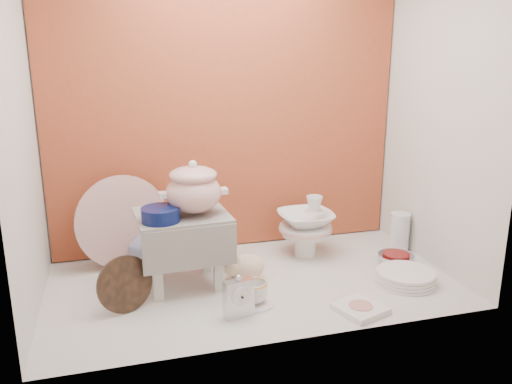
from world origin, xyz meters
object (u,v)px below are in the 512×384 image
at_px(blue_white_vase, 149,241).
at_px(dinner_plate_stack, 406,277).
at_px(plush_pig, 246,267).
at_px(mantel_clock, 239,296).
at_px(floral_platter, 123,222).
at_px(crystal_bowl, 396,260).
at_px(soup_tureen, 193,187).
at_px(step_stool, 183,249).
at_px(porcelain_tower, 305,226).
at_px(gold_rim_teacup, 254,292).

height_order(blue_white_vase, dinner_plate_stack, blue_white_vase).
bearing_deg(plush_pig, mantel_clock, -112.56).
relative_size(plush_pig, dinner_plate_stack, 0.83).
distance_m(floral_platter, blue_white_vase, 0.16).
height_order(floral_platter, blue_white_vase, floral_platter).
height_order(mantel_clock, crystal_bowl, mantel_clock).
height_order(floral_platter, plush_pig, floral_platter).
relative_size(soup_tureen, crystal_bowl, 1.57).
xyz_separation_m(step_stool, porcelain_tower, (0.64, 0.17, -0.01)).
xyz_separation_m(floral_platter, dinner_plate_stack, (1.21, -0.55, -0.19)).
xyz_separation_m(blue_white_vase, plush_pig, (0.40, -0.33, -0.04)).
distance_m(plush_pig, gold_rim_teacup, 0.24).
xyz_separation_m(soup_tureen, floral_platter, (-0.30, 0.31, -0.23)).
xyz_separation_m(mantel_clock, crystal_bowl, (0.86, 0.28, -0.06)).
bearing_deg(mantel_clock, porcelain_tower, 35.34).
bearing_deg(step_stool, plush_pig, -10.89).
bearing_deg(mantel_clock, soup_tureen, 96.81).
xyz_separation_m(soup_tureen, gold_rim_teacup, (0.20, -0.25, -0.40)).
relative_size(floral_platter, crystal_bowl, 2.52).
relative_size(step_stool, plush_pig, 1.74).
bearing_deg(crystal_bowl, blue_white_vase, 162.32).
xyz_separation_m(plush_pig, porcelain_tower, (0.37, 0.21, 0.09)).
bearing_deg(mantel_clock, plush_pig, 58.37).
relative_size(step_stool, dinner_plate_stack, 1.45).
distance_m(blue_white_vase, crystal_bowl, 1.21).
relative_size(blue_white_vase, crystal_bowl, 1.23).
height_order(step_stool, dinner_plate_stack, step_stool).
bearing_deg(plush_pig, floral_platter, 144.89).
xyz_separation_m(step_stool, crystal_bowl, (1.02, -0.07, -0.14)).
bearing_deg(porcelain_tower, step_stool, -165.07).
relative_size(step_stool, soup_tureen, 1.41).
relative_size(soup_tureen, mantel_clock, 1.58).
height_order(blue_white_vase, plush_pig, blue_white_vase).
height_order(dinner_plate_stack, porcelain_tower, porcelain_tower).
distance_m(dinner_plate_stack, crystal_bowl, 0.20).
xyz_separation_m(floral_platter, plush_pig, (0.52, -0.33, -0.16)).
bearing_deg(porcelain_tower, crystal_bowl, -32.47).
bearing_deg(gold_rim_teacup, floral_platter, 131.44).
bearing_deg(floral_platter, mantel_clock, -57.33).
bearing_deg(gold_rim_teacup, porcelain_tower, 48.44).
distance_m(step_stool, crystal_bowl, 1.04).
xyz_separation_m(step_stool, mantel_clock, (0.16, -0.35, -0.08)).
xyz_separation_m(mantel_clock, dinner_plate_stack, (0.80, 0.09, -0.06)).
bearing_deg(gold_rim_teacup, step_stool, 132.45).
bearing_deg(porcelain_tower, soup_tureen, -161.71).
distance_m(step_stool, dinner_plate_stack, 1.01).
height_order(floral_platter, mantel_clock, floral_platter).
relative_size(blue_white_vase, plush_pig, 0.97).
xyz_separation_m(gold_rim_teacup, dinner_plate_stack, (0.71, 0.01, -0.03)).
relative_size(floral_platter, blue_white_vase, 2.05).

